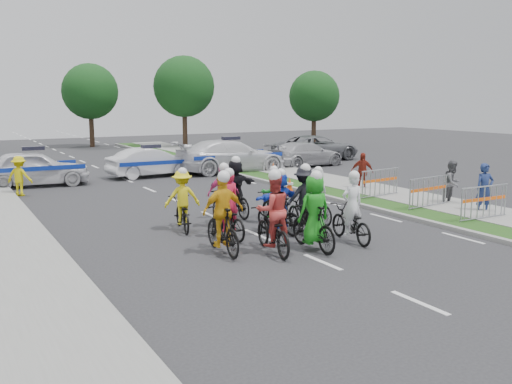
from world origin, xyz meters
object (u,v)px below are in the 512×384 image
rider_0 (351,218)px  barrier_2 (380,184)px  rider_4 (303,206)px  marshal_hiviz (20,176)px  cone_1 (273,170)px  rider_5 (279,206)px  rider_8 (272,202)px  spectator_0 (485,189)px  cone_0 (289,186)px  spectator_2 (362,172)px  rider_10 (182,206)px  rider_6 (228,215)px  barrier_1 (428,194)px  civilian_sedan (305,154)px  barrier_0 (484,204)px  police_car_2 (231,156)px  rider_1 (314,219)px  rider_3 (223,222)px  rider_7 (316,201)px  police_car_0 (34,168)px  civilian_suv (317,148)px  tree_2 (314,96)px  spectator_1 (452,183)px  rider_11 (235,192)px  rider_2 (273,222)px  rider_9 (223,202)px  tree_1 (184,87)px  police_car_1 (151,162)px  tree_4 (90,92)px

rider_0 → barrier_2: bearing=-131.1°
rider_4 → marshal_hiviz: (-6.09, 10.27, 0.02)m
marshal_hiviz → cone_1: (11.17, -0.23, -0.42)m
rider_5 → rider_8: (0.53, 1.24, -0.12)m
spectator_0 → marshal_hiviz: (-12.56, 11.06, -0.06)m
spectator_0 → cone_0: size_ratio=2.35×
rider_8 → spectator_2: size_ratio=1.16×
rider_10 → spectator_0: 9.70m
rider_6 → barrier_1: 7.54m
rider_5 → cone_1: (5.77, 9.87, -0.43)m
civilian_sedan → barrier_0: size_ratio=2.30×
police_car_2 → rider_8: bearing=161.5°
rider_1 → spectator_2: bearing=-135.2°
rider_3 → police_car_2: bearing=-114.4°
rider_0 → rider_7: size_ratio=1.10×
barrier_1 → rider_3: bearing=-169.9°
marshal_hiviz → barrier_2: size_ratio=0.76×
police_car_0 → police_car_2: size_ratio=0.79×
civilian_suv → marshal_hiviz: marshal_hiviz is taller
police_car_0 → tree_2: tree_2 is taller
rider_10 → spectator_1: 9.64m
rider_7 → rider_10: 3.96m
rider_8 → rider_10: bearing=1.6°
rider_11 → barrier_0: size_ratio=0.97×
rider_1 → rider_5: bearing=-93.5°
civilian_sedan → civilian_suv: civilian_suv is taller
rider_5 → civilian_suv: (11.90, 14.99, -0.02)m
spectator_1 → barrier_1: 1.35m
spectator_2 → rider_2: bearing=-108.5°
rider_7 → spectator_0: rider_7 is taller
rider_9 → tree_1: bearing=-103.8°
spectator_2 → cone_1: 5.31m
rider_8 → tree_1: (7.86, 25.87, 3.89)m
cone_0 → rider_6: bearing=-136.2°
rider_8 → spectator_1: bearing=-174.7°
rider_8 → police_car_1: (0.26, 11.61, 0.03)m
tree_1 → rider_0: bearing=-104.1°
police_car_2 → tree_1: tree_1 is taller
cone_1 → tree_1: size_ratio=0.10×
civilian_suv → barrier_0: bearing=159.9°
tree_4 → cone_1: bearing=-80.9°
marshal_hiviz → tree_4: (7.79, 21.01, 3.42)m
tree_4 → rider_5: bearing=-94.4°
rider_11 → marshal_hiviz: rider_11 is taller
rider_8 → civilian_sedan: (9.00, 11.47, 0.02)m
rider_0 → civilian_suv: rider_0 is taller
rider_11 → rider_8: bearing=112.3°
rider_9 → rider_6: bearing=75.7°
rider_6 → spectator_1: rider_6 is taller
tree_2 → rider_5: bearing=-126.9°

